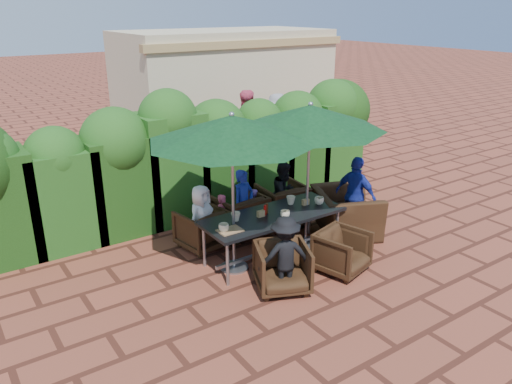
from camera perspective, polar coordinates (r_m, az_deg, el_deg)
ground at (r=8.18m, az=0.89°, el=-7.47°), size 80.00×80.00×0.00m
dining_table at (r=7.92m, az=1.97°, el=-3.06°), size 2.33×0.90×0.75m
umbrella_left at (r=7.07m, az=-2.78°, el=7.18°), size 2.46×2.46×2.46m
umbrella_right at (r=7.87m, az=6.20°, el=8.45°), size 2.39×2.39×2.46m
chair_far_left at (r=8.41m, az=-6.19°, el=-3.98°), size 0.82×0.79×0.74m
chair_far_mid at (r=8.84m, az=-1.86°, el=-2.36°), size 0.84×0.80×0.81m
chair_far_right at (r=9.31m, az=3.05°, el=-1.11°), size 0.88×0.83×0.83m
chair_near_left at (r=7.17m, az=3.03°, el=-8.40°), size 0.95×0.92×0.75m
chair_near_right at (r=7.74m, az=9.83°, el=-6.53°), size 0.85×0.82×0.72m
chair_end_right at (r=8.99m, az=10.28°, el=-1.52°), size 1.19×1.40×1.04m
adult_far_left at (r=8.25m, az=-6.24°, el=-3.00°), size 0.65×0.54×1.13m
adult_far_mid at (r=8.62m, az=-1.43°, el=-1.42°), size 0.52×0.46×1.24m
adult_far_right at (r=9.14m, az=3.25°, el=-0.23°), size 0.68×0.57×1.22m
adult_near_left at (r=7.01m, az=3.33°, el=-7.24°), size 0.81×0.59×1.16m
adult_end_right at (r=8.96m, az=11.33°, el=-0.40°), size 0.56×0.89×1.41m
child_left at (r=8.62m, az=-3.74°, el=-2.93°), size 0.37×0.33×0.84m
child_right at (r=9.04m, az=-0.06°, el=-1.98°), size 0.34×0.31×0.76m
pedestrian_a at (r=12.14m, az=-3.13°, el=6.07°), size 1.63×1.05×1.64m
pedestrian_b at (r=12.64m, az=-1.25°, el=7.31°), size 0.96×0.64×1.91m
pedestrian_c at (r=12.94m, az=2.43°, el=7.29°), size 1.24×0.84×1.77m
cup_a at (r=7.29m, az=-3.71°, el=-4.09°), size 0.15×0.15×0.12m
cup_b at (r=7.63m, az=-2.34°, el=-2.83°), size 0.15×0.15×0.14m
cup_c at (r=7.74m, az=3.32°, el=-2.56°), size 0.15×0.15×0.12m
cup_d at (r=8.28m, az=4.00°, el=-0.94°), size 0.15×0.15×0.14m
cup_e at (r=8.33m, az=7.23°, el=-0.99°), size 0.16×0.16×0.12m
ketchup_bottle at (r=7.82m, az=1.04°, el=-2.09°), size 0.04×0.04×0.17m
sauce_bottle at (r=7.89m, az=1.23°, el=-1.88°), size 0.04×0.04×0.17m
serving_tray at (r=7.32m, az=-2.99°, el=-4.40°), size 0.35×0.25×0.02m
number_block_left at (r=7.78m, az=0.56°, el=-2.49°), size 0.12×0.06×0.10m
number_block_right at (r=8.28m, az=5.68°, el=-1.14°), size 0.12×0.06×0.10m
hedge_wall at (r=9.53m, az=-7.60°, el=4.82°), size 9.10×1.60×2.48m
building at (r=15.17m, az=-3.62°, el=11.99°), size 6.20×3.08×3.20m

